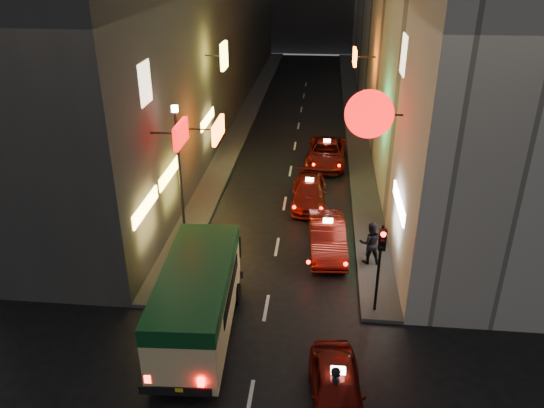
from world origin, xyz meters
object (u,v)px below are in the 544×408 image
(taxi_near, at_px, (337,387))
(minibus, at_px, (197,294))
(lamp_post, at_px, (179,167))
(pedestrian_crossing, at_px, (336,387))
(traffic_light, at_px, (381,252))

(taxi_near, bearing_deg, minibus, 149.54)
(taxi_near, xyz_separation_m, lamp_post, (-6.74, 9.00, 2.96))
(taxi_near, height_order, lamp_post, lamp_post)
(taxi_near, height_order, pedestrian_crossing, pedestrian_crossing)
(minibus, distance_m, pedestrian_crossing, 5.52)
(pedestrian_crossing, relative_size, lamp_post, 0.29)
(lamp_post, bearing_deg, minibus, -71.61)
(lamp_post, bearing_deg, taxi_near, -53.16)
(taxi_near, xyz_separation_m, pedestrian_crossing, (-0.03, -0.14, 0.15))
(taxi_near, xyz_separation_m, traffic_light, (1.46, 4.47, 1.93))
(pedestrian_crossing, bearing_deg, minibus, 60.57)
(traffic_light, relative_size, lamp_post, 0.56)
(minibus, relative_size, lamp_post, 1.03)
(traffic_light, bearing_deg, taxi_near, -108.04)
(traffic_light, bearing_deg, pedestrian_crossing, -107.85)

